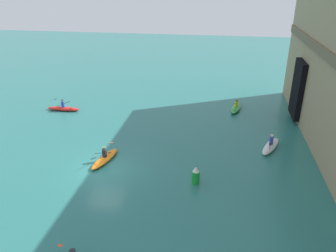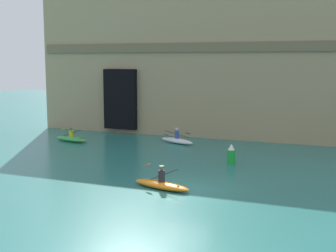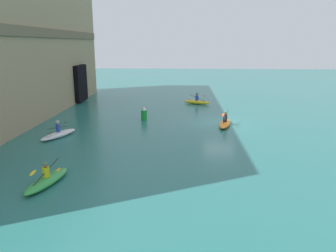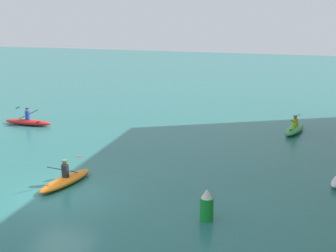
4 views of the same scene
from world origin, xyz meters
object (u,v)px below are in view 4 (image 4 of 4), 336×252
object	(u,v)px
kayak_green	(295,129)
marker_buoy	(207,205)
kayak_orange	(66,180)
kayak_red	(28,122)

from	to	relation	value
kayak_green	marker_buoy	xyz separation A→B (m)	(13.69, -2.96, 0.35)
kayak_orange	marker_buoy	xyz separation A→B (m)	(1.76, 6.81, 0.36)
kayak_green	kayak_orange	bearing A→B (deg)	152.83
kayak_red	marker_buoy	bearing A→B (deg)	143.45
kayak_green	marker_buoy	world-z (taller)	marker_buoy
kayak_red	marker_buoy	distance (m)	17.86
kayak_orange	marker_buoy	size ratio (longest dim) A/B	2.68
kayak_orange	kayak_green	distance (m)	15.42
kayak_red	marker_buoy	xyz separation A→B (m)	(10.69, 14.31, 0.36)
kayak_orange	marker_buoy	world-z (taller)	marker_buoy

